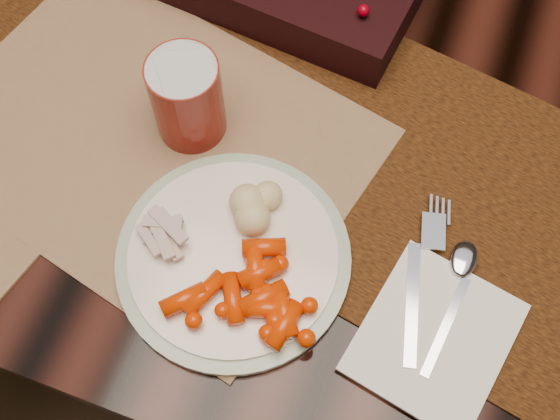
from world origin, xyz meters
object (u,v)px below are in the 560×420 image
(dining_table, at_px, (336,181))
(napkin, at_px, (435,337))
(turkey_shreds, at_px, (168,237))
(baby_carrots, at_px, (246,282))
(placemat_main, at_px, (149,141))
(mashed_potatoes, at_px, (243,200))
(red_cup, at_px, (187,99))
(dinner_plate, at_px, (233,257))

(dining_table, height_order, napkin, napkin)
(turkey_shreds, distance_m, napkin, 0.28)
(baby_carrots, relative_size, napkin, 0.77)
(placemat_main, height_order, mashed_potatoes, mashed_potatoes)
(dining_table, distance_m, red_cup, 0.49)
(turkey_shreds, bearing_deg, red_cup, 104.36)
(red_cup, bearing_deg, placemat_main, -137.84)
(mashed_potatoes, bearing_deg, placemat_main, 159.31)
(dining_table, relative_size, baby_carrots, 14.97)
(mashed_potatoes, bearing_deg, turkey_shreds, -136.08)
(dining_table, height_order, red_cup, red_cup)
(mashed_potatoes, bearing_deg, napkin, -14.63)
(turkey_shreds, relative_size, napkin, 0.48)
(baby_carrots, xyz_separation_m, napkin, (0.19, 0.02, -0.02))
(dining_table, bearing_deg, placemat_main, -128.90)
(dining_table, relative_size, placemat_main, 3.86)
(turkey_shreds, xyz_separation_m, napkin, (0.28, -0.00, -0.02))
(dining_table, bearing_deg, turkey_shreds, -107.25)
(dinner_plate, xyz_separation_m, red_cup, (-0.10, 0.13, 0.05))
(baby_carrots, height_order, napkin, baby_carrots)
(placemat_main, relative_size, baby_carrots, 3.88)
(baby_carrots, bearing_deg, dining_table, 88.37)
(dining_table, distance_m, placemat_main, 0.47)
(dinner_plate, relative_size, red_cup, 2.29)
(baby_carrots, bearing_deg, red_cup, 128.51)
(dining_table, relative_size, mashed_potatoes, 20.62)
(dinner_plate, relative_size, napkin, 1.54)
(baby_carrots, xyz_separation_m, mashed_potatoes, (-0.03, 0.08, 0.01))
(turkey_shreds, bearing_deg, dining_table, 72.75)
(turkey_shreds, bearing_deg, napkin, -0.16)
(dinner_plate, relative_size, baby_carrots, 2.01)
(dining_table, distance_m, baby_carrots, 0.53)
(dinner_plate, xyz_separation_m, mashed_potatoes, (-0.01, 0.05, 0.03))
(dinner_plate, xyz_separation_m, turkey_shreds, (-0.07, -0.01, 0.02))
(baby_carrots, bearing_deg, dinner_plate, 133.30)
(dining_table, xyz_separation_m, mashed_potatoes, (-0.04, -0.27, 0.42))
(mashed_potatoes, bearing_deg, red_cup, 138.37)
(placemat_main, xyz_separation_m, baby_carrots, (0.17, -0.13, 0.03))
(red_cup, bearing_deg, dinner_plate, -52.50)
(napkin, bearing_deg, placemat_main, 174.59)
(mashed_potatoes, xyz_separation_m, red_cup, (-0.10, 0.09, 0.01))
(dinner_plate, bearing_deg, mashed_potatoes, 98.30)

